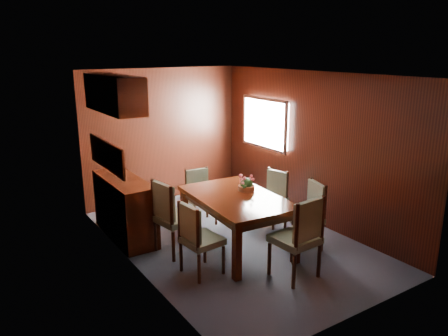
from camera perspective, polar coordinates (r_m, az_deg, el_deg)
ground at (r=6.51m, az=1.14°, el=-9.41°), size 4.50×4.50×0.00m
room_shell at (r=6.22m, az=-1.31°, el=5.22°), size 3.06×4.52×2.41m
sideboard at (r=6.63m, az=-12.82°, el=-5.10°), size 0.48×1.40×0.90m
dining_table at (r=6.02m, az=1.65°, el=-4.66°), size 1.14×1.72×0.77m
chair_left_near at (r=5.39m, az=-3.55°, el=-8.77°), size 0.47×0.49×0.95m
chair_left_far at (r=5.94m, az=-6.96°, el=-5.92°), size 0.55×0.56×1.05m
chair_right_near at (r=6.23m, az=11.03°, el=-5.56°), size 0.54×0.55×0.96m
chair_right_far at (r=7.01m, az=6.47°, el=-3.42°), size 0.49×0.50×0.87m
chair_head at (r=5.34m, az=9.94°, el=-8.47°), size 0.54×0.52×1.06m
chair_foot at (r=7.02m, az=-3.23°, el=-3.26°), size 0.46×0.44×0.88m
flower_centerpiece at (r=6.19m, az=2.95°, el=-1.87°), size 0.25×0.25×0.25m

